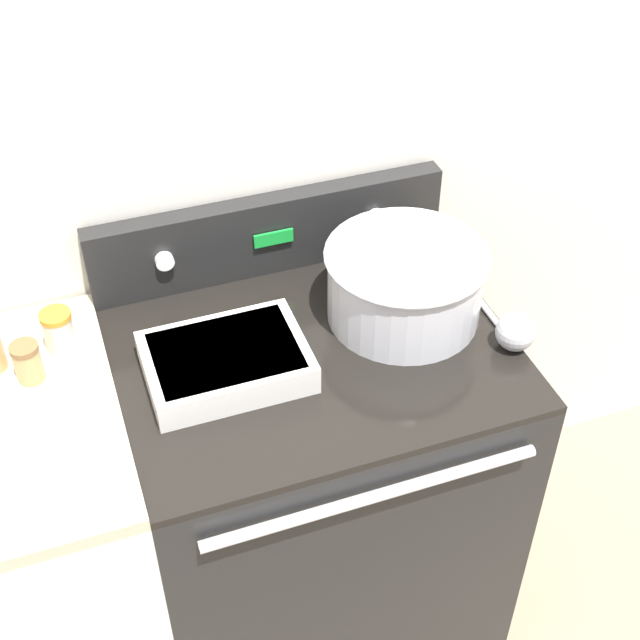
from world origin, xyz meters
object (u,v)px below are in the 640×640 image
(spice_jar_orange_cap, at_px, (59,331))
(spice_jar_brown_cap, at_px, (28,362))
(mixing_bowl, at_px, (405,281))
(casserole_dish, at_px, (226,361))
(ladle, at_px, (513,330))

(spice_jar_orange_cap, height_order, spice_jar_brown_cap, spice_jar_orange_cap)
(mixing_bowl, bearing_deg, spice_jar_brown_cap, 175.92)
(casserole_dish, distance_m, spice_jar_orange_cap, 0.35)
(spice_jar_brown_cap, bearing_deg, casserole_dish, -16.05)
(casserole_dish, bearing_deg, mixing_bowl, 7.15)
(casserole_dish, xyz_separation_m, spice_jar_brown_cap, (-0.37, 0.11, 0.02))
(mixing_bowl, relative_size, ladle, 1.26)
(mixing_bowl, xyz_separation_m, spice_jar_orange_cap, (-0.70, 0.12, -0.03))
(spice_jar_brown_cap, bearing_deg, spice_jar_orange_cap, 44.55)
(casserole_dish, distance_m, ladle, 0.59)
(ladle, bearing_deg, mixing_bowl, 136.86)
(mixing_bowl, bearing_deg, casserole_dish, -172.85)
(casserole_dish, relative_size, spice_jar_orange_cap, 3.39)
(spice_jar_orange_cap, bearing_deg, mixing_bowl, -9.90)
(mixing_bowl, height_order, spice_jar_brown_cap, mixing_bowl)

